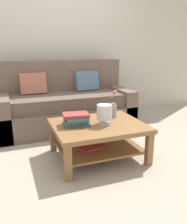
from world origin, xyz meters
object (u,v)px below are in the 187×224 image
(couch, at_px, (65,105))
(coffee_table, at_px, (98,133))
(book_stack_main, at_px, (76,119))
(glass_hurricane_vase, at_px, (104,113))
(flower_pitcher, at_px, (113,108))

(couch, xyz_separation_m, coffee_table, (0.08, -1.23, -0.05))
(coffee_table, bearing_deg, book_stack_main, 169.85)
(book_stack_main, bearing_deg, couch, 81.99)
(couch, relative_size, coffee_table, 2.02)
(glass_hurricane_vase, distance_m, flower_pitcher, 0.31)
(coffee_table, xyz_separation_m, flower_pitcher, (0.27, 0.18, 0.23))
(couch, distance_m, flower_pitcher, 1.12)
(glass_hurricane_vase, xyz_separation_m, flower_pitcher, (0.21, 0.22, -0.02))
(couch, bearing_deg, book_stack_main, -98.01)
(coffee_table, height_order, flower_pitcher, flower_pitcher)
(couch, distance_m, book_stack_main, 1.20)
(coffee_table, bearing_deg, couch, 93.64)
(couch, height_order, flower_pitcher, couch)
(coffee_table, distance_m, glass_hurricane_vase, 0.26)
(couch, bearing_deg, flower_pitcher, -71.54)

